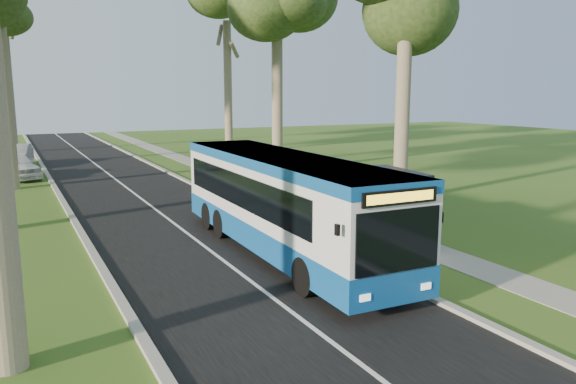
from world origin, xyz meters
name	(u,v)px	position (x,y,z in m)	size (l,w,h in m)	color
ground	(330,251)	(0.00, 0.00, 0.00)	(120.00, 120.00, 0.00)	#365A1C
road	(151,206)	(-3.50, 10.00, 0.01)	(7.00, 100.00, 0.02)	black
kerb_east	(223,198)	(0.00, 10.00, 0.06)	(0.25, 100.00, 0.12)	#9E9B93
kerb_west	(69,212)	(-7.00, 10.00, 0.06)	(0.25, 100.00, 0.12)	#9E9B93
centre_line	(151,206)	(-3.50, 10.00, 0.02)	(0.12, 100.00, 0.01)	white
footpath	(279,194)	(3.00, 10.00, 0.01)	(1.50, 100.00, 0.02)	gray
bus	(283,204)	(-1.50, 0.46, 1.65)	(2.72, 12.04, 3.18)	silver
bus_stop_sign	(327,200)	(0.64, 1.33, 1.44)	(0.08, 0.32, 2.28)	gray
bus_shelter	(399,194)	(2.42, -0.39, 1.78)	(1.86, 3.08, 2.52)	black
litter_bin	(299,213)	(0.66, 3.42, 0.54)	(0.61, 0.61, 1.08)	black
car_white	(14,166)	(-8.80, 21.75, 0.81)	(1.91, 4.75, 1.62)	white
car_silver	(16,156)	(-8.55, 27.79, 0.78)	(1.65, 4.73, 1.56)	#AEB1B6
tree_west_e	(2,8)	(-8.50, 38.00, 11.84)	(5.20, 5.20, 16.00)	#7A6B56
tree_east_d	(227,18)	(8.00, 30.00, 11.10)	(5.20, 5.20, 14.99)	#7A6B56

